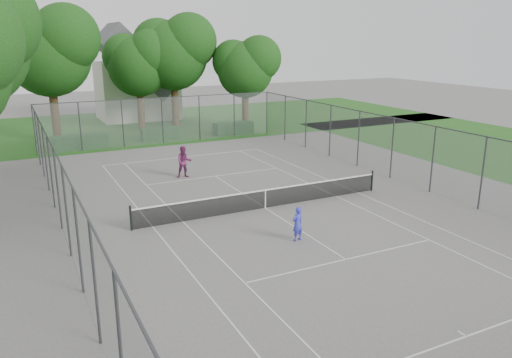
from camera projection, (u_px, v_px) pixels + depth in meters
name	position (u px, v px, depth m)	size (l,w,h in m)	color
ground	(265.00, 208.00, 23.84)	(120.00, 120.00, 0.00)	#615F5D
grass_far	(136.00, 125.00, 46.22)	(60.00, 20.00, 0.00)	#1C4C15
court_markings	(265.00, 208.00, 23.84)	(11.03, 23.83, 0.01)	silver
tennis_net	(265.00, 198.00, 23.70)	(12.87, 0.10, 1.10)	black
perimeter_fence	(266.00, 172.00, 23.35)	(18.08, 34.08, 3.52)	#38383D
tree_far_left	(49.00, 48.00, 37.35)	(7.20, 6.58, 10.35)	#362613
tree_far_midleft	(139.00, 61.00, 42.75)	(6.00, 5.48, 8.63)	#362613
tree_far_midright	(174.00, 50.00, 43.36)	(6.93, 6.33, 9.97)	#362613
tree_far_right	(246.00, 65.00, 43.39)	(5.62, 5.13, 8.08)	#362613
hedge_left	(80.00, 142.00, 36.59)	(3.89, 1.17, 0.97)	#154116
hedge_mid	(161.00, 134.00, 39.74)	(3.06, 0.88, 0.96)	#154116
hedge_right	(233.00, 128.00, 42.09)	(3.30, 1.21, 0.99)	#154116
house	(137.00, 81.00, 49.32)	(7.42, 5.75, 9.23)	beige
girl_player	(297.00, 224.00, 19.89)	(0.52, 0.34, 1.42)	#3537C7
woman_player	(184.00, 162.00, 28.87)	(0.90, 0.70, 1.85)	#6E2455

